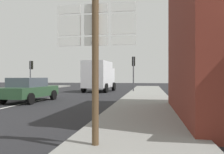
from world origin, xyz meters
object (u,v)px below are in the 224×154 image
route_sign_post (96,54)px  traffic_light_far_left (31,69)px  sedan_far (29,89)px  traffic_light_far_right (134,66)px  delivery_truck (99,75)px

route_sign_post → traffic_light_far_left: 21.72m
sedan_far → traffic_light_far_left: traffic_light_far_left is taller
route_sign_post → traffic_light_far_right: bearing=91.3°
traffic_light_far_left → traffic_light_far_right: 11.03m
sedan_far → delivery_truck: size_ratio=0.84×
route_sign_post → traffic_light_far_right: 17.93m
sedan_far → route_sign_post: bearing=-54.1°
sedan_far → traffic_light_far_left: size_ratio=1.34×
delivery_truck → traffic_light_far_left: bearing=179.5°
route_sign_post → traffic_light_far_right: size_ratio=0.92×
delivery_truck → traffic_light_far_left: 7.51m
traffic_light_far_right → route_sign_post: bearing=-88.7°
sedan_far → traffic_light_far_right: size_ratio=1.24×
traffic_light_far_left → route_sign_post: bearing=-58.2°
traffic_light_far_right → traffic_light_far_left: bearing=177.2°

